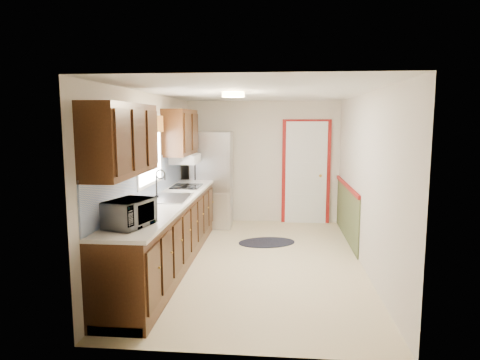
# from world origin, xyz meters

# --- Properties ---
(room_shell) EXTENTS (3.20, 5.20, 2.52)m
(room_shell) POSITION_xyz_m (0.00, 0.00, 1.20)
(room_shell) COLOR beige
(room_shell) RESTS_ON ground
(kitchen_run) EXTENTS (0.63, 4.00, 2.20)m
(kitchen_run) POSITION_xyz_m (-1.24, -0.29, 0.81)
(kitchen_run) COLOR #331A0B
(kitchen_run) RESTS_ON ground
(back_wall_trim) EXTENTS (1.12, 2.30, 2.08)m
(back_wall_trim) POSITION_xyz_m (0.99, 2.21, 0.89)
(back_wall_trim) COLOR maroon
(back_wall_trim) RESTS_ON ground
(ceiling_fixture) EXTENTS (0.30, 0.30, 0.06)m
(ceiling_fixture) POSITION_xyz_m (-0.30, -0.20, 2.36)
(ceiling_fixture) COLOR #FFD88C
(ceiling_fixture) RESTS_ON room_shell
(microwave) EXTENTS (0.41, 0.57, 0.35)m
(microwave) POSITION_xyz_m (-1.20, -1.80, 1.11)
(microwave) COLOR white
(microwave) RESTS_ON kitchen_run
(refrigerator) EXTENTS (0.78, 0.77, 1.80)m
(refrigerator) POSITION_xyz_m (-0.95, 2.05, 0.90)
(refrigerator) COLOR #B7B7BC
(refrigerator) RESTS_ON ground
(rug) EXTENTS (1.08, 0.84, 0.01)m
(rug) POSITION_xyz_m (0.13, 0.96, 0.01)
(rug) COLOR black
(rug) RESTS_ON ground
(cooktop) EXTENTS (0.45, 0.54, 0.02)m
(cooktop) POSITION_xyz_m (-1.19, 0.86, 0.95)
(cooktop) COLOR black
(cooktop) RESTS_ON kitchen_run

